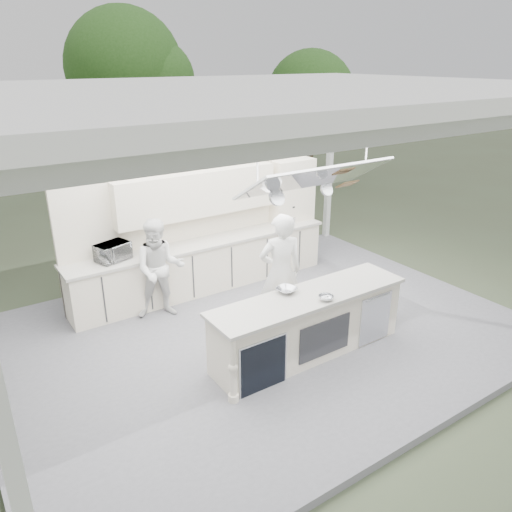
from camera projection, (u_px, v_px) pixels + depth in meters
ground at (262, 337)px, 8.04m from camera, size 90.00×90.00×0.00m
stage_deck at (262, 334)px, 8.02m from camera, size 8.00×6.00×0.12m
tent at (264, 96)px, 6.65m from camera, size 8.20×6.20×3.86m
demo_island at (308, 325)px, 7.21m from camera, size 3.10×0.79×0.95m
back_counter at (204, 265)px, 9.28m from camera, size 5.08×0.72×0.95m
back_wall_unit at (218, 208)px, 9.31m from camera, size 5.05×0.48×2.25m
tree_cluster at (64, 91)px, 14.26m from camera, size 19.55×9.40×5.85m
head_chef at (281, 272)px, 7.77m from camera, size 0.80×0.64×1.91m
sous_chef at (160, 269)px, 8.17m from camera, size 1.01×0.90×1.70m
toaster_oven at (113, 252)px, 8.20m from camera, size 0.62×0.51×0.29m
bowl_large at (286, 290)px, 7.11m from camera, size 0.35×0.35×0.07m
bowl_small at (326, 298)px, 6.89m from camera, size 0.26×0.26×0.07m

